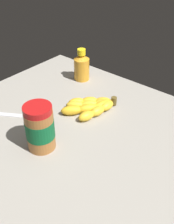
# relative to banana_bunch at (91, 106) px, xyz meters

# --- Properties ---
(ground_plane) EXTENTS (0.87, 0.78, 0.05)m
(ground_plane) POSITION_rel_banana_bunch_xyz_m (0.01, -0.12, -0.04)
(ground_plane) COLOR gray
(banana_bunch) EXTENTS (0.15, 0.19, 0.03)m
(banana_bunch) POSITION_rel_banana_bunch_xyz_m (0.00, 0.00, 0.00)
(banana_bunch) COLOR gold
(banana_bunch) RESTS_ON ground_plane
(peanut_butter_jar) EXTENTS (0.08, 0.08, 0.14)m
(peanut_butter_jar) POSITION_rel_banana_bunch_xyz_m (0.01, -0.23, 0.05)
(peanut_butter_jar) COLOR #9E602D
(peanut_butter_jar) RESTS_ON ground_plane
(honey_bottle) EXTENTS (0.06, 0.06, 0.13)m
(honey_bottle) POSITION_rel_banana_bunch_xyz_m (-0.17, 0.15, 0.04)
(honey_bottle) COLOR orange
(honey_bottle) RESTS_ON ground_plane
(butter_knife) EXTENTS (0.17, 0.12, 0.01)m
(butter_knife) POSITION_rel_banana_bunch_xyz_m (-0.15, -0.18, -0.01)
(butter_knife) COLOR silver
(butter_knife) RESTS_ON ground_plane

